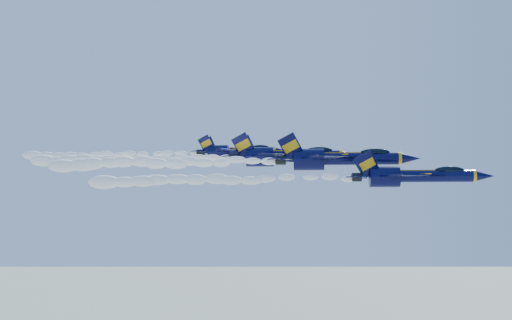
# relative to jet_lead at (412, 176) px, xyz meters

# --- Properties ---
(jet_lead) EXTENTS (16.18, 13.27, 6.01)m
(jet_lead) POSITION_rel_jet_lead_xyz_m (0.00, 0.00, 0.00)
(jet_lead) COLOR black
(smoke_trail_jet_lead) EXTENTS (32.33, 1.67, 1.51)m
(smoke_trail_jet_lead) POSITION_rel_jet_lead_xyz_m (-23.08, -0.00, -0.36)
(smoke_trail_jet_lead) COLOR white
(jet_second) EXTENTS (19.23, 15.78, 7.15)m
(jet_second) POSITION_rel_jet_lead_xyz_m (-8.31, 7.82, 2.64)
(jet_second) COLOR black
(smoke_trail_jet_second) EXTENTS (32.33, 1.99, 1.79)m
(smoke_trail_jet_second) POSITION_rel_jet_lead_xyz_m (-32.70, 7.82, 2.24)
(smoke_trail_jet_second) COLOR white
(jet_third) EXTENTS (19.72, 16.18, 7.33)m
(jet_third) POSITION_rel_jet_lead_xyz_m (-15.82, 16.20, 3.68)
(jet_third) COLOR black
(smoke_trail_jet_third) EXTENTS (32.33, 2.04, 1.84)m
(smoke_trail_jet_third) POSITION_rel_jet_lead_xyz_m (-40.41, 16.20, 3.28)
(smoke_trail_jet_third) COLOR white
(jet_fourth) EXTENTS (15.90, 13.04, 5.91)m
(jet_fourth) POSITION_rel_jet_lead_xyz_m (-24.90, 25.28, 5.22)
(jet_fourth) COLOR black
(smoke_trail_jet_fourth) EXTENTS (32.33, 1.64, 1.48)m
(smoke_trail_jet_fourth) POSITION_rel_jet_lead_xyz_m (-47.86, 25.28, 4.86)
(smoke_trail_jet_fourth) COLOR white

